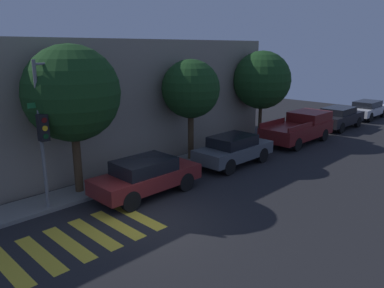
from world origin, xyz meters
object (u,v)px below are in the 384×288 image
at_px(traffic_light_pole, 50,115).
at_px(sedan_tail_of_row, 367,109).
at_px(sedan_middle, 233,149).
at_px(tree_near_corner, 72,94).
at_px(sedan_near_corner, 146,176).
at_px(tree_midblock, 191,89).
at_px(tree_far_end, 262,80).
at_px(sedan_far_end, 339,117).
at_px(pickup_truck, 300,127).

xyz_separation_m(traffic_light_pole, sedan_tail_of_row, (25.74, -1.27, -2.65)).
bearing_deg(sedan_middle, traffic_light_pole, 171.45).
bearing_deg(tree_near_corner, sedan_near_corner, -47.39).
bearing_deg(sedan_middle, tree_midblock, 116.69).
bearing_deg(tree_far_end, traffic_light_pole, -177.07).
height_order(sedan_middle, tree_near_corner, tree_near_corner).
bearing_deg(sedan_middle, tree_far_end, 21.23).
bearing_deg(tree_near_corner, tree_far_end, 0.00).
bearing_deg(tree_midblock, sedan_far_end, -8.65).
height_order(sedan_tail_of_row, tree_near_corner, tree_near_corner).
bearing_deg(sedan_middle, sedan_tail_of_row, 0.00).
height_order(sedan_near_corner, pickup_truck, pickup_truck).
relative_size(sedan_far_end, tree_near_corner, 0.80).
xyz_separation_m(tree_near_corner, tree_far_end, (12.28, 0.00, -0.26)).
height_order(pickup_truck, sedan_tail_of_row, pickup_truck).
distance_m(sedan_near_corner, tree_near_corner, 4.15).
bearing_deg(traffic_light_pole, tree_far_end, 2.93).
distance_m(tree_midblock, tree_far_end, 6.03).
relative_size(sedan_near_corner, pickup_truck, 0.83).
bearing_deg(tree_midblock, tree_near_corner, 180.00).
bearing_deg(sedan_tail_of_row, traffic_light_pole, 177.18).
xyz_separation_m(tree_midblock, tree_far_end, (6.03, 0.00, 0.07)).
bearing_deg(sedan_near_corner, tree_midblock, 23.81).
height_order(traffic_light_pole, sedan_far_end, traffic_light_pole).
xyz_separation_m(sedan_near_corner, tree_near_corner, (-1.80, 1.96, 3.18)).
bearing_deg(sedan_far_end, sedan_tail_of_row, 0.00).
xyz_separation_m(sedan_middle, sedan_tail_of_row, (17.30, 0.00, -0.02)).
xyz_separation_m(sedan_near_corner, sedan_middle, (5.43, 0.00, 0.01)).
distance_m(sedan_near_corner, sedan_tail_of_row, 22.73).
xyz_separation_m(sedan_tail_of_row, tree_midblock, (-18.28, 1.96, 2.87)).
xyz_separation_m(sedan_tail_of_row, tree_near_corner, (-24.53, 1.96, 3.20)).
bearing_deg(sedan_tail_of_row, pickup_truck, 180.00).
height_order(sedan_far_end, tree_far_end, tree_far_end).
distance_m(pickup_truck, sedan_far_end, 5.47).
bearing_deg(sedan_near_corner, sedan_middle, 0.00).
xyz_separation_m(sedan_middle, tree_near_corner, (-7.23, 1.96, 3.17)).
relative_size(pickup_truck, tree_midblock, 1.03).
bearing_deg(traffic_light_pole, sedan_near_corner, -22.84).
height_order(sedan_near_corner, sedan_tail_of_row, sedan_near_corner).
xyz_separation_m(sedan_middle, tree_far_end, (5.05, 1.96, 2.91)).
relative_size(traffic_light_pole, tree_midblock, 1.03).
bearing_deg(pickup_truck, tree_midblock, 165.20).
height_order(tree_near_corner, tree_midblock, tree_near_corner).
xyz_separation_m(sedan_near_corner, pickup_truck, (11.86, 0.00, 0.11)).
distance_m(traffic_light_pole, tree_far_end, 13.51).
height_order(sedan_middle, sedan_far_end, sedan_far_end).
bearing_deg(sedan_far_end, tree_midblock, 171.35).
height_order(traffic_light_pole, pickup_truck, traffic_light_pole).
bearing_deg(sedan_far_end, tree_far_end, 164.05).
distance_m(sedan_middle, tree_midblock, 3.59).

